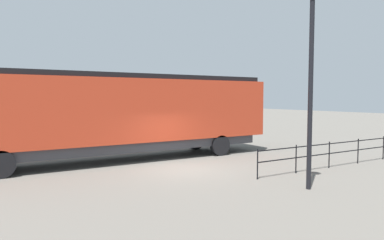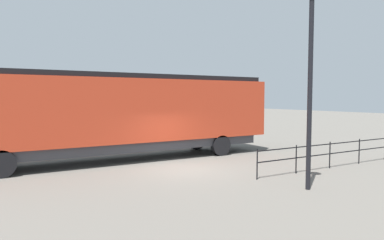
% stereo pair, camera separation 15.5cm
% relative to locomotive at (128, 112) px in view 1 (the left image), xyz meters
% --- Properties ---
extents(ground_plane, '(120.00, 120.00, 0.00)m').
position_rel_locomotive_xyz_m(ground_plane, '(3.47, 1.30, -2.39)').
color(ground_plane, '#666059').
extents(locomotive, '(2.85, 16.25, 4.27)m').
position_rel_locomotive_xyz_m(locomotive, '(0.00, 0.00, 0.00)').
color(locomotive, red).
rests_on(locomotive, ground_plane).
extents(lamp_post, '(0.54, 0.54, 7.09)m').
position_rel_locomotive_xyz_m(lamp_post, '(8.47, 3.29, 2.63)').
color(lamp_post, black).
rests_on(lamp_post, ground_plane).
extents(platform_fence, '(0.05, 10.50, 1.18)m').
position_rel_locomotive_xyz_m(platform_fence, '(6.50, 7.97, -1.62)').
color(platform_fence, black).
rests_on(platform_fence, ground_plane).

